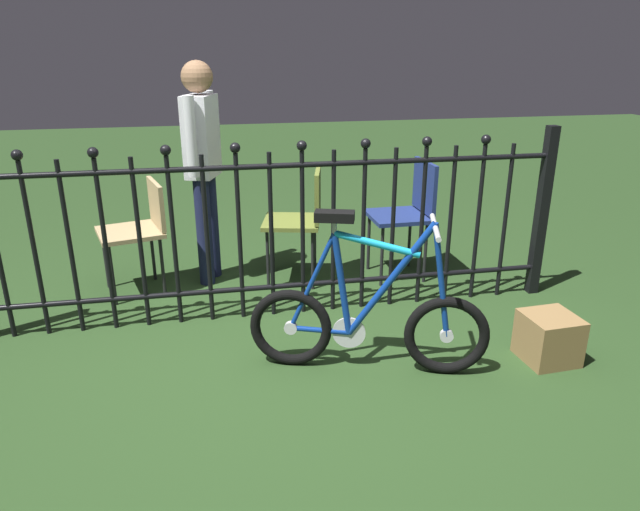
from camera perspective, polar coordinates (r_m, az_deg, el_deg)
name	(u,v)px	position (r m, az deg, el deg)	size (l,w,h in m)	color
ground_plane	(293,360)	(3.31, -2.70, -10.29)	(20.00, 20.00, 0.00)	#253F1C
iron_fence	(266,228)	(3.62, -5.39, 2.73)	(3.72, 0.07, 1.18)	black
bicycle	(368,321)	(3.11, 4.71, -6.42)	(1.24, 0.51, 0.89)	black
chair_olive	(302,214)	(4.18, -1.76, 4.11)	(0.49, 0.48, 0.84)	black
chair_tan	(140,225)	(4.21, -17.32, 2.93)	(0.51, 0.51, 0.78)	black
chair_navy	(409,207)	(4.33, 8.76, 4.74)	(0.43, 0.42, 0.87)	black
person_visitor	(203,156)	(4.19, -11.52, 9.61)	(0.27, 0.45, 1.57)	#191E3F
display_crate	(549,338)	(3.50, 21.63, -7.56)	(0.28, 0.28, 0.27)	olive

